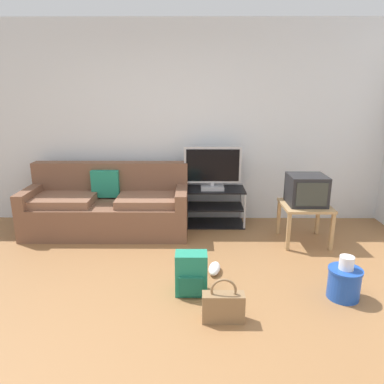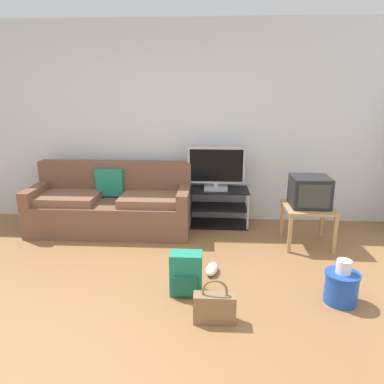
{
  "view_description": "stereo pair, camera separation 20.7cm",
  "coord_description": "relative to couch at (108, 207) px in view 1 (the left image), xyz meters",
  "views": [
    {
      "loc": [
        0.36,
        -2.6,
        1.8
      ],
      "look_at": [
        0.34,
        1.25,
        0.72
      ],
      "focal_mm": 33.88,
      "sensor_mm": 36.0,
      "label": 1
    },
    {
      "loc": [
        0.57,
        -2.59,
        1.8
      ],
      "look_at": [
        0.34,
        1.25,
        0.72
      ],
      "focal_mm": 33.88,
      "sensor_mm": 36.0,
      "label": 2
    }
  ],
  "objects": [
    {
      "name": "crt_tv",
      "position": [
        2.47,
        -0.35,
        0.33
      ],
      "size": [
        0.43,
        0.42,
        0.36
      ],
      "color": "#232326",
      "rests_on": "side_table"
    },
    {
      "name": "handbag",
      "position": [
        1.36,
        -1.96,
        -0.19
      ],
      "size": [
        0.34,
        0.12,
        0.38
      ],
      "rotation": [
        0.0,
        0.0,
        -0.11
      ],
      "color": "olive",
      "rests_on": "ground_plane"
    },
    {
      "name": "sneakers_pair",
      "position": [
        1.23,
        -1.16,
        -0.28
      ],
      "size": [
        0.38,
        0.28,
        0.09
      ],
      "color": "white",
      "rests_on": "ground_plane"
    },
    {
      "name": "ground_plane",
      "position": [
        0.76,
        -1.91,
        -0.34
      ],
      "size": [
        9.0,
        9.8,
        0.02
      ],
      "primitive_type": "cube",
      "color": "olive"
    },
    {
      "name": "cleaning_bucket",
      "position": [
        2.47,
        -1.62,
        -0.16
      ],
      "size": [
        0.3,
        0.3,
        0.4
      ],
      "color": "blue",
      "rests_on": "ground_plane"
    },
    {
      "name": "backpack",
      "position": [
        1.1,
        -1.55,
        -0.13
      ],
      "size": [
        0.29,
        0.25,
        0.4
      ],
      "rotation": [
        0.0,
        0.0,
        0.18
      ],
      "color": "#238466",
      "rests_on": "ground_plane"
    },
    {
      "name": "tv_stand",
      "position": [
        1.37,
        0.24,
        -0.07
      ],
      "size": [
        0.88,
        0.43,
        0.51
      ],
      "color": "black",
      "rests_on": "ground_plane"
    },
    {
      "name": "flat_tv",
      "position": [
        1.37,
        0.21,
        0.47
      ],
      "size": [
        0.76,
        0.22,
        0.58
      ],
      "color": "#B2B2B7",
      "rests_on": "tv_stand"
    },
    {
      "name": "side_table",
      "position": [
        2.47,
        -0.36,
        0.08
      ],
      "size": [
        0.56,
        0.56,
        0.48
      ],
      "color": "tan",
      "rests_on": "ground_plane"
    },
    {
      "name": "wall_back",
      "position": [
        0.76,
        0.54,
        1.02
      ],
      "size": [
        9.0,
        0.1,
        2.7
      ],
      "primitive_type": "cube",
      "color": "silver",
      "rests_on": "ground_plane"
    },
    {
      "name": "couch",
      "position": [
        0.0,
        0.0,
        0.0
      ],
      "size": [
        2.07,
        0.81,
        0.87
      ],
      "color": "brown",
      "rests_on": "ground_plane"
    }
  ]
}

